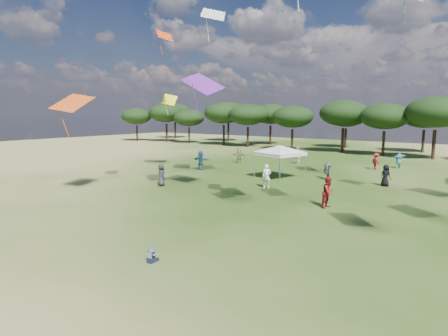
# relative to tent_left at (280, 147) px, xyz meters

# --- Properties ---
(ground) EXTENTS (140.00, 140.00, 0.00)m
(ground) POSITION_rel_tent_left_xyz_m (5.27, -21.47, -2.72)
(ground) COLOR #325018
(ground) RESTS_ON ground
(tree_line) EXTENTS (108.78, 17.63, 7.77)m
(tree_line) POSITION_rel_tent_left_xyz_m (7.66, 25.93, 2.70)
(tree_line) COLOR black
(tree_line) RESTS_ON ground
(tent_left) EXTENTS (6.35, 6.35, 3.15)m
(tent_left) POSITION_rel_tent_left_xyz_m (0.00, 0.00, 0.00)
(tent_left) COLOR gray
(tent_left) RESTS_ON ground
(toddler) EXTENTS (0.41, 0.45, 0.60)m
(toddler) POSITION_rel_tent_left_xyz_m (4.95, -19.16, -2.45)
(toddler) COLOR black
(toddler) RESTS_ON ground
(festival_crowd) EXTENTS (25.88, 22.26, 1.93)m
(festival_crowd) POSITION_rel_tent_left_xyz_m (1.37, 2.99, -1.85)
(festival_crowd) COLOR black
(festival_crowd) RESTS_ON ground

